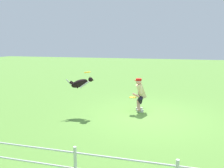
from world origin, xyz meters
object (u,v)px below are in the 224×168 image
(person, at_px, (140,94))
(frisbee_held, at_px, (133,97))
(frisbee_flying, at_px, (87,72))
(dog, at_px, (81,83))

(person, xyz_separation_m, frisbee_held, (0.23, 0.31, -0.09))
(frisbee_flying, bearing_deg, dog, 21.06)
(person, xyz_separation_m, frisbee_flying, (1.86, 0.81, 0.88))
(frisbee_flying, height_order, frisbee_held, frisbee_flying)
(dog, relative_size, frisbee_held, 3.72)
(dog, height_order, frisbee_held, dog)
(frisbee_flying, distance_m, frisbee_held, 1.96)
(frisbee_held, bearing_deg, person, -127.09)
(person, height_order, frisbee_held, person)
(frisbee_held, bearing_deg, dog, 17.77)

